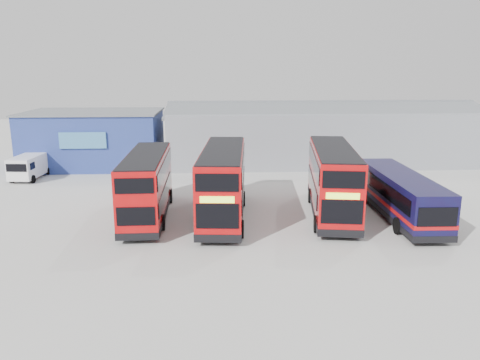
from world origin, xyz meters
TOP-DOWN VIEW (x-y plane):
  - ground_plane at (0.00, 0.00)m, footprint 120.00×120.00m
  - office_block at (-14.00, 17.99)m, footprint 12.30×8.32m
  - maintenance_shed at (8.00, 20.00)m, footprint 30.50×12.00m
  - double_decker_left at (-6.88, 1.51)m, footprint 2.53×9.51m
  - double_decker_centre at (-2.25, 1.27)m, footprint 3.23×10.38m
  - double_decker_right at (4.58, 1.60)m, footprint 3.85×10.35m
  - single_decker_blue at (8.58, 0.66)m, footprint 2.66×10.27m
  - panel_van at (-18.16, 12.64)m, footprint 2.21×4.65m

SIDE VIEW (x-z plane):
  - ground_plane at x=0.00m, z-range 0.00..0.00m
  - panel_van at x=-18.16m, z-range 0.12..2.09m
  - single_decker_blue at x=8.58m, z-range -0.01..2.76m
  - double_decker_left at x=-6.88m, z-range -0.01..3.99m
  - double_decker_right at x=4.58m, z-range -0.01..4.27m
  - double_decker_centre at x=-2.25m, z-range -0.01..4.31m
  - office_block at x=-14.00m, z-range 0.02..5.14m
  - maintenance_shed at x=8.00m, z-range -0.34..5.55m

